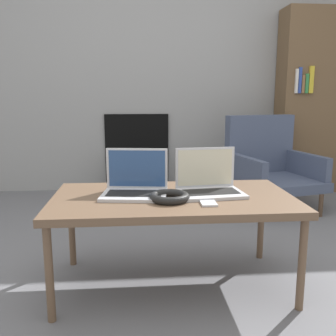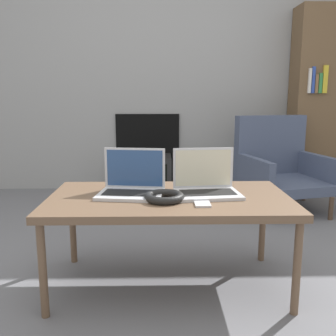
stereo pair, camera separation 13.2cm
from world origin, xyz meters
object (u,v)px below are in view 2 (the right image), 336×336
(laptop_right, at_px, (206,184))
(armchair, at_px, (279,165))
(headphones, at_px, (164,197))
(phone, at_px, (202,202))
(tv, at_px, (147,175))
(laptop_left, at_px, (132,184))

(laptop_right, bearing_deg, armchair, 53.38)
(headphones, bearing_deg, phone, -16.18)
(tv, distance_m, armchair, 1.25)
(laptop_left, height_order, armchair, armchair)
(laptop_right, relative_size, headphones, 1.77)
(laptop_right, distance_m, tv, 1.85)
(laptop_left, distance_m, tv, 1.81)
(laptop_right, xyz_separation_m, armchair, (0.80, 1.35, -0.15))
(laptop_left, bearing_deg, headphones, -30.35)
(headphones, bearing_deg, tv, 94.52)
(phone, bearing_deg, headphones, 163.82)
(laptop_right, height_order, tv, laptop_right)
(laptop_right, bearing_deg, laptop_left, 174.10)
(laptop_left, xyz_separation_m, armchair, (1.17, 1.35, -0.15))
(laptop_right, relative_size, armchair, 0.42)
(tv, bearing_deg, laptop_right, -78.52)
(laptop_left, relative_size, armchair, 0.43)
(laptop_left, relative_size, headphones, 1.79)
(headphones, xyz_separation_m, phone, (0.17, -0.05, -0.01))
(headphones, height_order, tv, headphones)
(tv, bearing_deg, headphones, -85.48)
(laptop_right, bearing_deg, headphones, -155.32)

